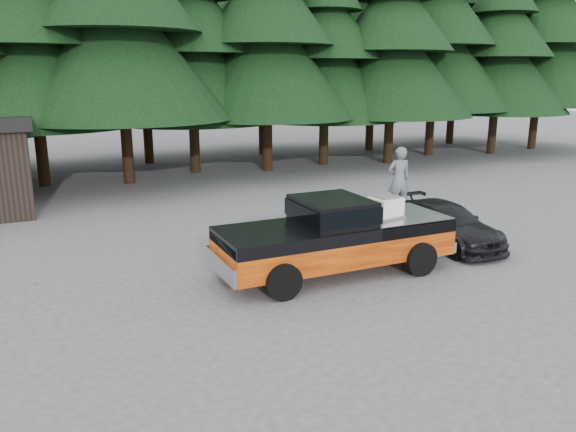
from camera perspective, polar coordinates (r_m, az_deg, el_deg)
name	(u,v)px	position (r m, az deg, el deg)	size (l,w,h in m)	color
ground	(279,287)	(13.19, -0.90, -7.24)	(120.00, 120.00, 0.00)	#48484A
pickup_truck	(335,248)	(13.91, 4.77, -3.23)	(6.00, 2.04, 1.33)	orange
truck_cab	(332,210)	(13.60, 4.49, 0.58)	(1.66, 1.90, 0.59)	black
air_compressor	(386,208)	(14.21, 9.89, 0.81)	(0.72, 0.60, 0.49)	white
man_on_bed	(399,179)	(14.90, 11.19, 3.70)	(0.61, 0.40, 1.68)	#5A5F62
parked_car	(445,224)	(16.90, 15.64, -0.79)	(1.66, 4.09, 1.19)	black
treeline	(139,10)	(29.06, -14.87, 19.58)	(60.15, 16.05, 17.50)	black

